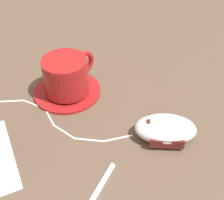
{
  "coord_description": "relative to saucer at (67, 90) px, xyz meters",
  "views": [
    {
      "loc": [
        -0.18,
        -0.27,
        0.38
      ],
      "look_at": [
        0.13,
        -0.02,
        0.03
      ],
      "focal_mm": 50.0,
      "sensor_mm": 36.0,
      "label": 1
    }
  ],
  "objects": [
    {
      "name": "computer_mouse",
      "position": [
        0.02,
        -0.2,
        0.01
      ],
      "size": [
        0.11,
        0.11,
        0.04
      ],
      "color": "silver",
      "rests_on": "ground"
    },
    {
      "name": "coffee_cup",
      "position": [
        0.0,
        -0.0,
        0.04
      ],
      "size": [
        0.11,
        0.08,
        0.07
      ],
      "color": "maroon",
      "rests_on": "saucer"
    },
    {
      "name": "mouse_cable",
      "position": [
        -0.08,
        -0.0,
        -0.0
      ],
      "size": [
        0.16,
        0.31,
        0.0
      ],
      "color": "white",
      "rests_on": "ground"
    },
    {
      "name": "ground_plane",
      "position": [
        -0.12,
        -0.08,
        -0.0
      ],
      "size": [
        3.0,
        3.0,
        0.0
      ],
      "primitive_type": "plane",
      "color": "brown"
    },
    {
      "name": "saucer",
      "position": [
        0.0,
        0.0,
        0.0
      ],
      "size": [
        0.13,
        0.13,
        0.01
      ],
      "primitive_type": "cylinder",
      "color": "maroon",
      "rests_on": "ground"
    }
  ]
}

